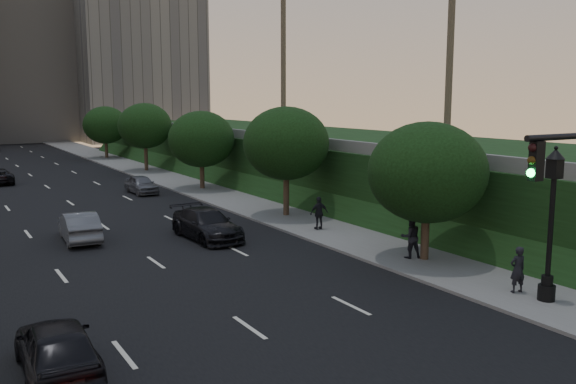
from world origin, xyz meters
TOP-DOWN VIEW (x-y plane):
  - road_surface at (0.00, 30.00)m, footprint 16.00×140.00m
  - sidewalk_right at (10.25, 30.00)m, footprint 4.50×140.00m
  - embankment at (22.00, 28.00)m, footprint 18.00×90.00m
  - parapet_wall at (13.50, 28.00)m, footprint 0.35×90.00m
  - office_block_mid at (6.00, 102.00)m, footprint 22.00×18.00m
  - office_block_right at (24.00, 96.00)m, footprint 20.00×22.00m
  - tree_right_a at (10.30, 8.00)m, footprint 5.20×5.20m
  - tree_right_b at (10.30, 20.00)m, footprint 5.20×5.20m
  - tree_right_c at (10.30, 33.00)m, footprint 5.20×5.20m
  - tree_right_d at (10.30, 47.00)m, footprint 5.20×5.20m
  - tree_right_e at (10.30, 62.00)m, footprint 5.20×5.20m
  - street_lamp at (10.07, 1.63)m, footprint 0.64×0.64m
  - sedan_near_left at (-5.84, 4.63)m, footprint 2.00×4.64m
  - sedan_mid_left at (-1.94, 20.10)m, footprint 1.91×4.70m
  - sedan_near_right at (3.81, 17.15)m, footprint 2.42×5.43m
  - sedan_far_right at (5.59, 33.68)m, footprint 1.76×4.13m
  - pedestrian_a at (9.91, 2.76)m, footprint 0.71×0.55m
  - pedestrian_b at (9.88, 8.47)m, footprint 1.11×0.98m
  - pedestrian_c at (9.73, 15.55)m, footprint 1.09×0.55m

SIDE VIEW (x-z plane):
  - road_surface at x=0.00m, z-range 0.00..0.02m
  - sidewalk_right at x=10.25m, z-range 0.00..0.15m
  - sedan_far_right at x=5.59m, z-range 0.00..1.39m
  - sedan_mid_left at x=-1.94m, z-range 0.00..1.52m
  - sedan_near_right at x=3.81m, z-range 0.00..1.55m
  - sedan_near_left at x=-5.84m, z-range 0.00..1.56m
  - pedestrian_a at x=9.91m, z-range 0.15..1.88m
  - pedestrian_c at x=9.73m, z-range 0.15..1.94m
  - pedestrian_b at x=9.88m, z-range 0.15..2.08m
  - embankment at x=22.00m, z-range 0.00..4.00m
  - street_lamp at x=10.07m, z-range -0.18..5.44m
  - tree_right_a at x=10.30m, z-range 0.90..7.14m
  - tree_right_c at x=10.30m, z-range 0.90..7.14m
  - tree_right_e at x=10.30m, z-range 0.90..7.14m
  - parapet_wall at x=13.50m, z-range 4.00..4.70m
  - tree_right_b at x=10.30m, z-range 1.15..7.88m
  - tree_right_d at x=10.30m, z-range 1.15..7.88m
  - office_block_mid at x=6.00m, z-range 0.00..26.00m
  - office_block_right at x=24.00m, z-range 0.00..36.00m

